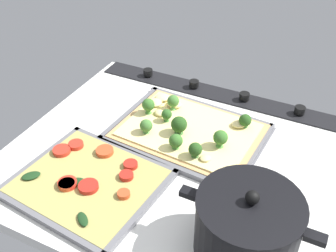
{
  "coord_description": "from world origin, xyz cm",
  "views": [
    {
      "loc": [
        -29.69,
        63.99,
        62.28
      ],
      "look_at": [
        2.77,
        -2.34,
        6.24
      ],
      "focal_mm": 43.0,
      "sensor_mm": 36.0,
      "label": 1
    }
  ],
  "objects_px": {
    "broccoli_pizza": "(186,128)",
    "veggie_pizza_back": "(88,180)",
    "baking_tray_back": "(88,184)",
    "baking_tray_front": "(188,133)",
    "cooking_pot": "(247,227)"
  },
  "relations": [
    {
      "from": "broccoli_pizza",
      "to": "veggie_pizza_back",
      "type": "height_order",
      "value": "broccoli_pizza"
    },
    {
      "from": "baking_tray_back",
      "to": "veggie_pizza_back",
      "type": "distance_m",
      "value": 0.01
    },
    {
      "from": "baking_tray_front",
      "to": "broccoli_pizza",
      "type": "distance_m",
      "value": 0.02
    },
    {
      "from": "broccoli_pizza",
      "to": "veggie_pizza_back",
      "type": "relative_size",
      "value": 1.18
    },
    {
      "from": "cooking_pot",
      "to": "baking_tray_front",
      "type": "bearing_deg",
      "value": -49.29
    },
    {
      "from": "baking_tray_front",
      "to": "veggie_pizza_back",
      "type": "distance_m",
      "value": 0.28
    },
    {
      "from": "baking_tray_front",
      "to": "veggie_pizza_back",
      "type": "xyz_separation_m",
      "value": [
        0.12,
        0.25,
        0.01
      ]
    },
    {
      "from": "veggie_pizza_back",
      "to": "cooking_pot",
      "type": "xyz_separation_m",
      "value": [
        -0.35,
        0.01,
        0.05
      ]
    },
    {
      "from": "baking_tray_back",
      "to": "cooking_pot",
      "type": "xyz_separation_m",
      "value": [
        -0.35,
        0.01,
        0.06
      ]
    },
    {
      "from": "baking_tray_front",
      "to": "veggie_pizza_back",
      "type": "relative_size",
      "value": 1.27
    },
    {
      "from": "broccoli_pizza",
      "to": "baking_tray_back",
      "type": "distance_m",
      "value": 0.28
    },
    {
      "from": "baking_tray_back",
      "to": "veggie_pizza_back",
      "type": "relative_size",
      "value": 1.09
    },
    {
      "from": "baking_tray_front",
      "to": "cooking_pot",
      "type": "distance_m",
      "value": 0.35
    },
    {
      "from": "baking_tray_back",
      "to": "cooking_pot",
      "type": "height_order",
      "value": "cooking_pot"
    },
    {
      "from": "broccoli_pizza",
      "to": "cooking_pot",
      "type": "bearing_deg",
      "value": 131.29
    }
  ]
}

